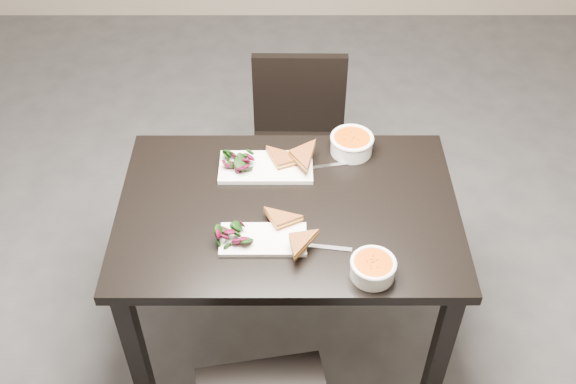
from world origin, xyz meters
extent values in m
plane|color=#47474C|center=(0.00, 0.00, 0.00)|extent=(5.00, 5.00, 0.00)
cube|color=black|center=(0.27, -0.25, 0.73)|extent=(1.20, 0.80, 0.04)
cube|color=black|center=(-0.27, -0.59, 0.35)|extent=(0.06, 0.06, 0.71)
cube|color=black|center=(0.81, -0.59, 0.35)|extent=(0.06, 0.06, 0.71)
cube|color=black|center=(-0.27, 0.09, 0.35)|extent=(0.06, 0.06, 0.71)
cube|color=black|center=(0.81, 0.09, 0.35)|extent=(0.06, 0.06, 0.71)
cube|color=black|center=(0.32, 0.39, 0.43)|extent=(0.42, 0.42, 0.04)
cube|color=black|center=(0.14, 0.21, 0.21)|extent=(0.04, 0.04, 0.41)
cube|color=black|center=(0.50, 0.21, 0.21)|extent=(0.04, 0.04, 0.41)
cube|color=black|center=(0.14, 0.57, 0.21)|extent=(0.04, 0.04, 0.41)
cube|color=black|center=(0.50, 0.57, 0.21)|extent=(0.04, 0.04, 0.41)
cube|color=black|center=(0.32, 0.58, 0.65)|extent=(0.42, 0.04, 0.40)
cube|color=white|center=(0.19, -0.41, 0.76)|extent=(0.29, 0.14, 0.01)
cylinder|color=white|center=(0.54, -0.56, 0.78)|extent=(0.14, 0.14, 0.05)
cylinder|color=#CF4B09|center=(0.54, -0.56, 0.80)|extent=(0.12, 0.12, 0.02)
torus|color=white|center=(0.54, -0.56, 0.81)|extent=(0.15, 0.15, 0.01)
cube|color=silver|center=(0.39, -0.44, 0.75)|extent=(0.18, 0.04, 0.00)
cube|color=white|center=(0.19, -0.05, 0.76)|extent=(0.35, 0.17, 0.02)
cylinder|color=white|center=(0.51, 0.05, 0.78)|extent=(0.16, 0.16, 0.06)
cylinder|color=#CF4B09|center=(0.51, 0.05, 0.81)|extent=(0.14, 0.14, 0.02)
torus|color=white|center=(0.51, 0.05, 0.82)|extent=(0.17, 0.17, 0.02)
cube|color=silver|center=(0.44, -0.03, 0.75)|extent=(0.18, 0.05, 0.00)
camera|label=1|loc=(0.27, -1.90, 2.39)|focal=41.29mm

